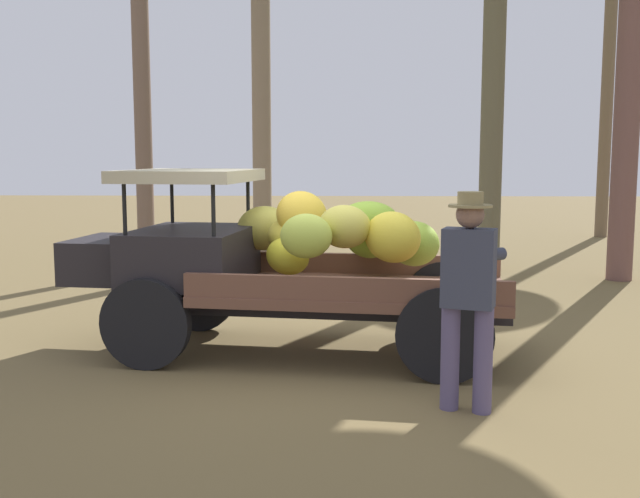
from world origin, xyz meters
The scene contains 3 objects.
ground_plane centered at (0.00, 0.00, 0.00)m, with size 60.00×60.00×0.00m, color brown.
truck centered at (0.30, -0.40, 0.98)m, with size 4.59×2.20×1.88m.
farmer centered at (-1.31, 1.39, 1.00)m, with size 0.55×0.51×1.75m.
Camera 1 is at (-0.33, 7.17, 2.03)m, focal length 41.83 mm.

